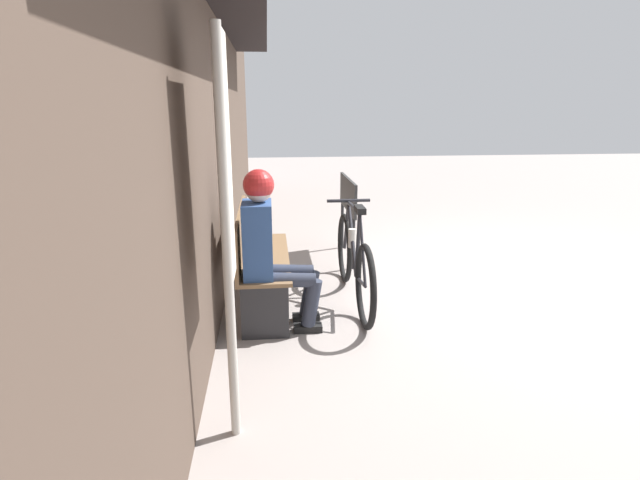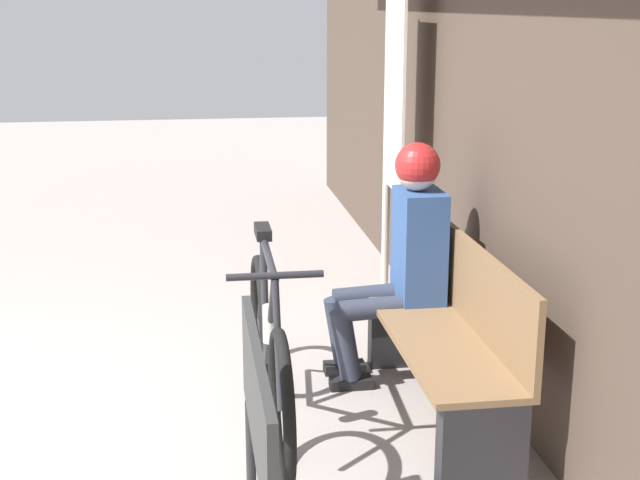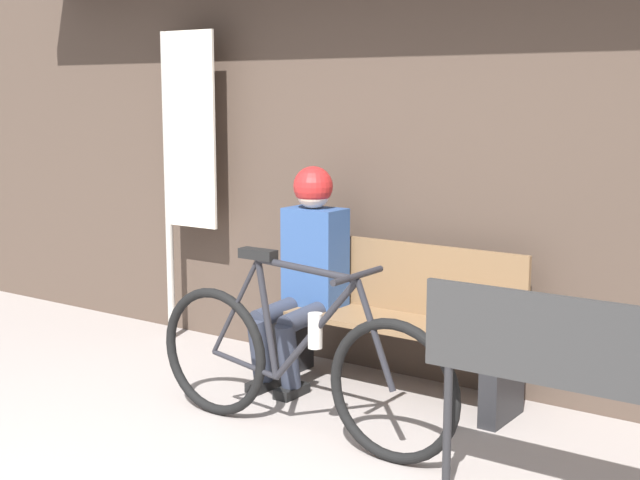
# 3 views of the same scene
# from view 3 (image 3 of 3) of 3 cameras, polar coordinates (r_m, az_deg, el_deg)

# --- Properties ---
(storefront_wall) EXTENTS (12.00, 0.56, 3.20)m
(storefront_wall) POSITION_cam_3_polar(r_m,az_deg,el_deg) (5.01, 9.89, 9.19)
(storefront_wall) COLOR #4C3D33
(storefront_wall) RESTS_ON ground_plane
(park_bench_near) EXTENTS (1.47, 0.42, 0.84)m
(park_bench_near) POSITION_cam_3_polar(r_m,az_deg,el_deg) (5.01, 4.68, -5.52)
(park_bench_near) COLOR brown
(park_bench_near) RESTS_ON ground_plane
(bicycle) EXTENTS (1.76, 0.40, 0.91)m
(bicycle) POSITION_cam_3_polar(r_m,az_deg,el_deg) (4.36, -1.47, -7.93)
(bicycle) COLOR black
(bicycle) RESTS_ON ground_plane
(person_seated) EXTENTS (0.34, 0.59, 1.25)m
(person_seated) POSITION_cam_3_polar(r_m,az_deg,el_deg) (5.13, -0.85, -1.30)
(person_seated) COLOR #2D3342
(person_seated) RESTS_ON ground_plane
(banner_pole) EXTENTS (0.45, 0.05, 2.06)m
(banner_pole) POSITION_cam_3_polar(r_m,az_deg,el_deg) (5.95, -8.74, 5.69)
(banner_pole) COLOR #B7B2A8
(banner_pole) RESTS_ON ground_plane
(signboard) EXTENTS (1.01, 0.04, 0.92)m
(signboard) POSITION_cam_3_polar(r_m,az_deg,el_deg) (3.55, 14.17, -7.05)
(signboard) COLOR #232326
(signboard) RESTS_ON ground_plane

